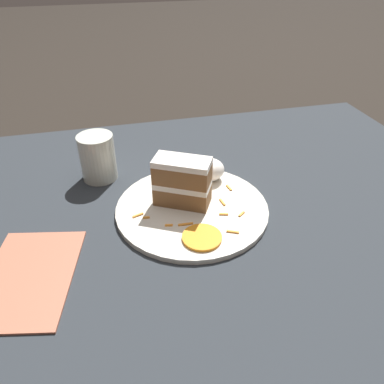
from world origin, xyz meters
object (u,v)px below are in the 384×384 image
cake_slice (182,182)px  drinking_glass (98,160)px  menu_card (29,277)px  plate (192,208)px  cream_dollop (209,170)px  orange_garnish (202,237)px

cake_slice → drinking_glass: cake_slice is taller
drinking_glass → menu_card: bearing=65.8°
menu_card → drinking_glass: bearing=77.6°
plate → drinking_glass: drinking_glass is taller
cream_dollop → drinking_glass: bearing=-19.4°
cake_slice → menu_card: cake_slice is taller
cream_dollop → drinking_glass: (0.23, -0.08, 0.01)m
orange_garnish → plate: bearing=-93.5°
plate → cream_dollop: (-0.06, -0.09, 0.03)m
plate → cake_slice: 0.06m
orange_garnish → drinking_glass: drinking_glass is taller
plate → orange_garnish: bearing=86.5°
drinking_glass → menu_card: 0.31m
cream_dollop → orange_garnish: bearing=70.2°
plate → cake_slice: bearing=-50.4°
plate → menu_card: 0.32m
plate → cake_slice: (0.02, -0.02, 0.05)m
plate → cake_slice: size_ratio=2.52×
cake_slice → orange_garnish: size_ratio=1.68×
cream_dollop → drinking_glass: drinking_glass is taller
cake_slice → menu_card: 0.32m
drinking_glass → menu_card: size_ratio=0.49×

